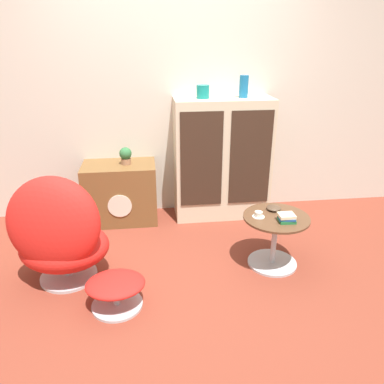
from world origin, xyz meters
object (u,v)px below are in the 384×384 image
at_px(potted_plant, 126,155).
at_px(book_stack, 287,218).
at_px(vase_inner_left, 244,86).
at_px(vase_leftmost, 203,92).
at_px(egg_chair, 59,236).
at_px(ottoman, 116,288).
at_px(bowl, 274,208).
at_px(tv_console, 121,193).
at_px(coffee_table, 274,236).
at_px(sideboard, 222,159).
at_px(teacup, 259,215).

relative_size(potted_plant, book_stack, 1.24).
xyz_separation_m(vase_inner_left, potted_plant, (-1.16, -0.02, -0.64)).
relative_size(vase_leftmost, potted_plant, 0.73).
xyz_separation_m(egg_chair, potted_plant, (0.47, 1.04, 0.29)).
relative_size(ottoman, book_stack, 3.03).
bearing_deg(bowl, potted_plant, 144.69).
bearing_deg(tv_console, vase_inner_left, 0.99).
bearing_deg(potted_plant, coffee_table, -39.18).
bearing_deg(egg_chair, sideboard, 36.32).
bearing_deg(tv_console, coffee_table, -37.46).
bearing_deg(egg_chair, vase_leftmost, 40.72).
distance_m(vase_inner_left, book_stack, 1.41).
relative_size(sideboard, vase_leftmost, 9.86).
distance_m(coffee_table, bowl, 0.23).
distance_m(ottoman, vase_inner_left, 2.20).
distance_m(tv_console, book_stack, 1.74).
relative_size(potted_plant, bowl, 1.44).
bearing_deg(potted_plant, egg_chair, -114.17).
distance_m(coffee_table, potted_plant, 1.63).
bearing_deg(bowl, vase_leftmost, 117.68).
xyz_separation_m(tv_console, teacup, (1.15, -0.98, 0.16)).
relative_size(egg_chair, vase_leftmost, 7.34).
height_order(ottoman, vase_leftmost, vase_leftmost).
relative_size(egg_chair, potted_plant, 5.39).
bearing_deg(tv_console, ottoman, -88.92).
relative_size(coffee_table, vase_leftmost, 4.28).
height_order(sideboard, teacup, sideboard).
height_order(sideboard, potted_plant, sideboard).
xyz_separation_m(tv_console, bowl, (1.31, -0.87, 0.16)).
relative_size(teacup, book_stack, 0.72).
bearing_deg(coffee_table, vase_leftmost, 114.13).
xyz_separation_m(sideboard, egg_chair, (-1.44, -1.06, -0.20)).
relative_size(vase_inner_left, teacup, 2.12).
xyz_separation_m(tv_console, book_stack, (1.34, -1.09, 0.17)).
distance_m(tv_console, vase_leftmost, 1.30).
bearing_deg(coffee_table, egg_chair, -178.46).
bearing_deg(coffee_table, tv_console, 142.54).
distance_m(coffee_table, vase_inner_left, 1.48).
bearing_deg(coffee_table, bowl, 82.65).
height_order(tv_console, teacup, tv_console).
bearing_deg(book_stack, potted_plant, 139.31).
relative_size(egg_chair, coffee_table, 1.72).
height_order(sideboard, egg_chair, sideboard).
height_order(teacup, bowl, teacup).
bearing_deg(ottoman, bowl, 21.33).
relative_size(sideboard, vase_inner_left, 5.88).
height_order(ottoman, vase_inner_left, vase_inner_left).
height_order(egg_chair, potted_plant, egg_chair).
distance_m(ottoman, book_stack, 1.39).
relative_size(tv_console, teacup, 7.29).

